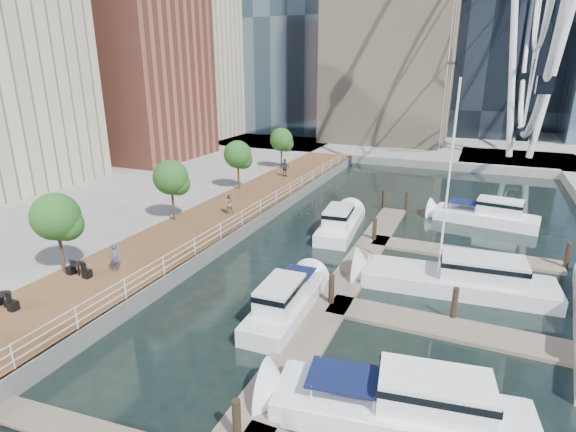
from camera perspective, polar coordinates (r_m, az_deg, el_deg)
The scene contains 14 objects.
ground at distance 19.35m, azimuth -11.57°, elevation -20.19°, with size 520.00×520.00×0.00m, color black.
boardwalk at distance 34.63m, azimuth -10.01°, elevation -1.28°, with size 6.00×60.00×1.00m, color brown.
seawall at distance 33.15m, azimuth -5.65°, elevation -1.97°, with size 0.25×60.00×1.00m, color #595954.
land_far at distance 115.11m, azimuth 18.87°, elevation 11.62°, with size 200.00×114.00×1.00m, color gray.
pier at distance 65.36m, azimuth 27.18°, elevation 6.20°, with size 14.00×12.00×1.00m, color gray.
railing at distance 32.86m, azimuth -5.85°, elevation -0.27°, with size 0.10×60.00×1.05m, color white, non-canonical shape.
floating_docks at distance 24.96m, azimuth 18.03°, elevation -9.96°, with size 16.00×34.00×2.60m.
midrise_condos at distance 57.87m, azimuth -25.81°, elevation 18.05°, with size 19.00×67.00×28.00m.
street_trees at distance 34.15m, azimuth -14.67°, elevation 4.76°, with size 2.60×42.60×4.60m.
yacht_foreground at distance 17.89m, azimuth 13.92°, elevation -24.16°, with size 2.61×9.76×2.15m, color white, non-canonical shape.
pedestrian_near at distance 26.94m, azimuth -21.08°, elevation -4.99°, with size 0.61×0.40×1.68m, color #474A5E.
pedestrian_mid at distance 35.50m, azimuth -7.59°, elevation 1.57°, with size 0.79×0.62×1.63m, color gray.
pedestrian_far at distance 47.51m, azimuth -0.39°, elevation 6.16°, with size 1.12×0.46×1.90m, color #32373E.
moored_yachts at distance 27.03m, azimuth 21.31°, elevation -9.25°, with size 20.36×35.31×11.50m.
Camera 1 is at (9.17, -12.18, 11.92)m, focal length 28.00 mm.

